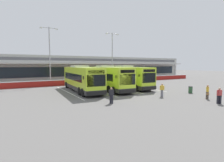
# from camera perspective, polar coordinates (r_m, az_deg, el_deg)

# --- Properties ---
(ground_plane) EXTENTS (200.00, 200.00, 0.00)m
(ground_plane) POSITION_cam_1_polar(r_m,az_deg,el_deg) (22.61, 5.69, -4.55)
(ground_plane) COLOR #605E5B
(terminal_building) EXTENTS (70.00, 13.00, 6.00)m
(terminal_building) POSITION_cam_1_polar(r_m,az_deg,el_deg) (46.87, -13.79, 4.11)
(terminal_building) COLOR #B7B7B2
(terminal_building) RESTS_ON ground
(red_barrier_wall) EXTENTS (60.00, 0.40, 1.10)m
(red_barrier_wall) POSITION_cam_1_polar(r_m,az_deg,el_deg) (35.26, -8.11, -0.13)
(red_barrier_wall) COLOR maroon
(red_barrier_wall) RESTS_ON ground
(coach_bus_leftmost) EXTENTS (3.46, 12.27, 3.78)m
(coach_bus_leftmost) POSITION_cam_1_polar(r_m,az_deg,el_deg) (25.91, -9.97, 0.63)
(coach_bus_leftmost) COLOR #B7DB2D
(coach_bus_leftmost) RESTS_ON ground
(coach_bus_left_centre) EXTENTS (3.46, 12.27, 3.78)m
(coach_bus_left_centre) POSITION_cam_1_polar(r_m,az_deg,el_deg) (27.17, -1.54, 0.92)
(coach_bus_left_centre) COLOR #B7DB2D
(coach_bus_left_centre) RESTS_ON ground
(coach_bus_centre) EXTENTS (3.46, 12.27, 3.78)m
(coach_bus_centre) POSITION_cam_1_polar(r_m,az_deg,el_deg) (29.93, 4.87, 1.31)
(coach_bus_centre) COLOR #B7DB2D
(coach_bus_centre) RESTS_ON ground
(bay_stripe_far_west) EXTENTS (0.14, 13.00, 0.01)m
(bay_stripe_far_west) POSITION_cam_1_polar(r_m,az_deg,el_deg) (25.32, -14.24, -3.62)
(bay_stripe_far_west) COLOR silver
(bay_stripe_far_west) RESTS_ON ground
(bay_stripe_west) EXTENTS (0.14, 13.00, 0.01)m
(bay_stripe_west) POSITION_cam_1_polar(r_m,az_deg,el_deg) (26.74, -5.53, -3.02)
(bay_stripe_west) COLOR silver
(bay_stripe_west) RESTS_ON ground
(bay_stripe_mid_west) EXTENTS (0.14, 13.00, 0.01)m
(bay_stripe_mid_west) POSITION_cam_1_polar(r_m,az_deg,el_deg) (28.70, 2.14, -2.42)
(bay_stripe_mid_west) COLOR silver
(bay_stripe_mid_west) RESTS_ON ground
(bay_stripe_centre) EXTENTS (0.14, 13.00, 0.01)m
(bay_stripe_centre) POSITION_cam_1_polar(r_m,az_deg,el_deg) (31.11, 8.72, -1.88)
(bay_stripe_centre) COLOR silver
(bay_stripe_centre) RESTS_ON ground
(pedestrian_with_handbag) EXTENTS (0.59, 0.54, 1.62)m
(pedestrian_with_handbag) POSITION_cam_1_polar(r_m,az_deg,el_deg) (22.40, 28.84, -3.06)
(pedestrian_with_handbag) COLOR #4C4238
(pedestrian_with_handbag) RESTS_ON ground
(pedestrian_in_dark_coat) EXTENTS (0.54, 0.37, 1.62)m
(pedestrian_in_dark_coat) POSITION_cam_1_polar(r_m,az_deg,el_deg) (17.38, -0.21, -4.58)
(pedestrian_in_dark_coat) COLOR black
(pedestrian_in_dark_coat) RESTS_ON ground
(pedestrian_child) EXTENTS (0.53, 0.39, 1.62)m
(pedestrian_child) POSITION_cam_1_polar(r_m,az_deg,el_deg) (20.29, 31.75, -3.95)
(pedestrian_child) COLOR black
(pedestrian_child) RESTS_ON ground
(pedestrian_near_bin) EXTENTS (0.43, 0.46, 1.62)m
(pedestrian_near_bin) POSITION_cam_1_polar(r_m,az_deg,el_deg) (21.84, 16.11, -2.76)
(pedestrian_near_bin) COLOR slate
(pedestrian_near_bin) RESTS_ON ground
(lamp_post_west) EXTENTS (3.24, 0.28, 11.00)m
(lamp_post_west) POSITION_cam_1_polar(r_m,az_deg,el_deg) (35.74, -19.78, 8.89)
(lamp_post_west) COLOR #9E9EA3
(lamp_post_west) RESTS_ON ground
(lamp_post_centre) EXTENTS (3.24, 0.28, 11.00)m
(lamp_post_centre) POSITION_cam_1_polar(r_m,az_deg,el_deg) (39.65, 0.08, 8.81)
(lamp_post_centre) COLOR #9E9EA3
(lamp_post_centre) RESTS_ON ground
(litter_bin) EXTENTS (0.54, 0.54, 0.93)m
(litter_bin) POSITION_cam_1_polar(r_m,az_deg,el_deg) (26.17, 24.35, -2.62)
(litter_bin) COLOR #2D5133
(litter_bin) RESTS_ON ground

